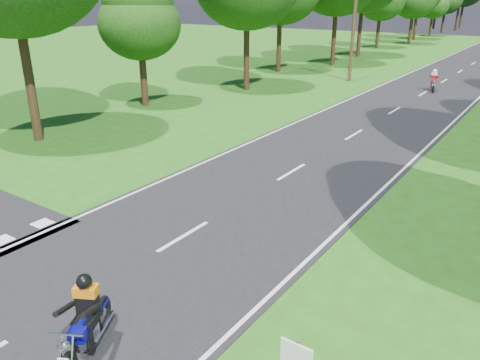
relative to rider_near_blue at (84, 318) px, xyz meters
The scene contains 5 objects.
ground 2.89m from the rider_near_blue, 123.01° to the left, with size 160.00×160.00×0.00m, color #294F12.
road_markings 50.49m from the rider_near_blue, 91.87° to the left, with size 7.40×140.00×0.01m.
telegraph_pole 31.42m from the rider_near_blue, 103.91° to the left, with size 1.20×0.26×8.00m.
rider_near_blue is the anchor object (origin of this frame).
rider_far_red 29.63m from the rider_near_blue, 92.38° to the left, with size 0.58×1.73×1.44m, color #A4200C, non-canonical shape.
Camera 1 is at (7.58, -6.29, 6.03)m, focal length 35.00 mm.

